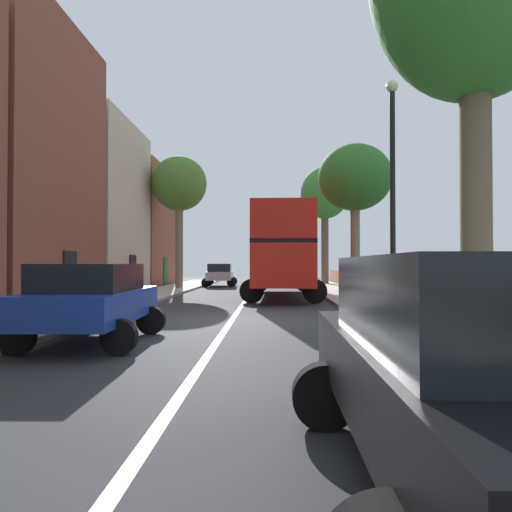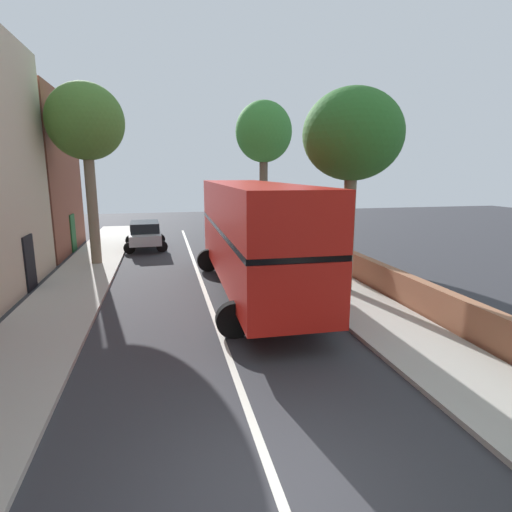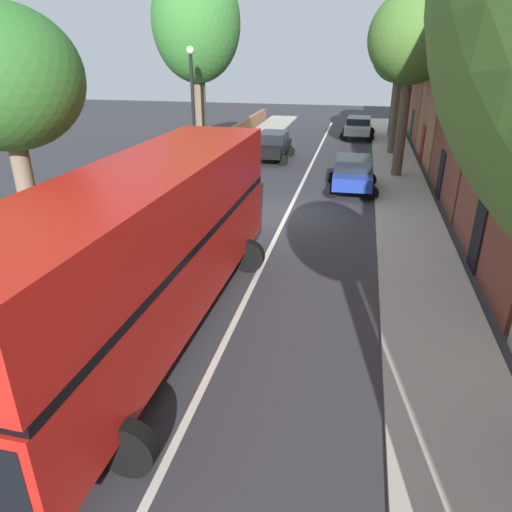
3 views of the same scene
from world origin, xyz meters
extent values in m
plane|color=#333338|center=(0.00, 0.00, 0.00)|extent=(84.00, 84.00, 0.00)
cube|color=silver|center=(0.00, 0.00, 0.00)|extent=(0.16, 54.00, 0.01)
cube|color=#B2ADA3|center=(-4.90, 0.00, 0.06)|extent=(2.60, 60.00, 0.12)
cube|color=#B2ADA3|center=(4.90, 0.00, 0.06)|extent=(2.60, 60.00, 0.12)
cube|color=brown|center=(-8.50, -20.00, 4.62)|extent=(4.00, 7.68, 9.23)
cube|color=#194C23|center=(-6.47, -20.00, 1.05)|extent=(0.08, 1.10, 2.10)
cube|color=#9E6647|center=(-8.50, -12.00, 4.34)|extent=(4.00, 7.68, 8.69)
cube|color=maroon|center=(-6.47, -12.00, 1.05)|extent=(0.08, 1.10, 2.10)
cube|color=brown|center=(-8.50, -4.00, 4.69)|extent=(4.00, 7.68, 9.38)
cube|color=black|center=(-6.47, -4.00, 1.05)|extent=(0.08, 1.10, 2.10)
cube|color=black|center=(-6.47, 4.00, 1.05)|extent=(0.08, 1.10, 2.10)
cube|color=#9E6647|center=(6.45, 0.00, 0.55)|extent=(0.36, 54.00, 1.09)
cube|color=red|center=(1.70, 9.53, 1.55)|extent=(2.72, 11.46, 1.70)
cube|color=black|center=(1.70, 9.53, 2.48)|extent=(2.75, 11.35, 0.16)
cube|color=red|center=(1.70, 9.53, 3.31)|extent=(2.72, 11.46, 1.50)
cylinder|color=black|center=(0.50, 13.44, 0.50)|extent=(1.01, 0.32, 1.00)
cylinder|color=black|center=(0.34, 5.68, 0.50)|extent=(1.01, 0.32, 1.00)
cylinder|color=black|center=(2.90, 5.63, 0.50)|extent=(1.01, 0.32, 1.00)
cube|color=#1E389E|center=(-2.50, -3.99, 0.78)|extent=(1.86, 3.95, 0.60)
cube|color=black|center=(-2.50, -4.18, 1.34)|extent=(1.68, 2.19, 0.54)
cylinder|color=black|center=(-3.44, -2.80, 0.32)|extent=(0.65, 0.24, 0.64)
cylinder|color=black|center=(-1.62, -2.76, 0.32)|extent=(0.65, 0.24, 0.64)
cylinder|color=black|center=(-3.38, -5.22, 0.32)|extent=(0.65, 0.24, 0.64)
cylinder|color=black|center=(-1.56, -5.18, 0.32)|extent=(0.65, 0.24, 0.64)
cube|color=#B7BABF|center=(-2.50, -19.14, 0.77)|extent=(1.98, 4.61, 0.58)
cube|color=black|center=(-2.51, -19.37, 1.30)|extent=(1.77, 2.56, 0.49)
cylinder|color=black|center=(-3.40, -17.70, 0.32)|extent=(0.65, 0.24, 0.64)
cylinder|color=black|center=(-1.51, -17.76, 0.32)|extent=(0.65, 0.24, 0.64)
cylinder|color=black|center=(-3.49, -20.53, 0.32)|extent=(0.65, 0.24, 0.64)
cylinder|color=black|center=(-1.60, -20.59, 0.32)|extent=(0.65, 0.24, 0.64)
cube|color=black|center=(2.50, -10.05, 0.77)|extent=(1.74, 4.27, 0.59)
cube|color=black|center=(2.50, -10.27, 1.37)|extent=(1.59, 2.35, 0.60)
cylinder|color=black|center=(1.64, -8.73, 0.32)|extent=(0.64, 0.23, 0.64)
cylinder|color=black|center=(3.38, -8.74, 0.32)|extent=(0.64, 0.23, 0.64)
cylinder|color=black|center=(1.62, -11.37, 0.32)|extent=(0.64, 0.23, 0.64)
cylinder|color=black|center=(3.36, -11.38, 0.32)|extent=(0.64, 0.23, 0.64)
cylinder|color=brown|center=(-4.77, -7.38, 2.95)|extent=(0.53, 0.53, 5.66)
ellipsoid|color=#47752D|center=(-4.77, -7.38, 6.83)|extent=(4.21, 4.21, 4.37)
cylinder|color=#7A6B56|center=(5.13, 8.84, 2.49)|extent=(0.44, 0.44, 4.74)
ellipsoid|color=#2D6B28|center=(5.13, 8.84, 5.73)|extent=(3.48, 3.48, 3.16)
cylinder|color=brown|center=(-5.00, -20.05, 2.65)|extent=(0.49, 0.49, 5.07)
ellipsoid|color=#47752D|center=(-5.00, -20.05, 6.20)|extent=(4.06, 4.06, 4.47)
cylinder|color=brown|center=(5.07, -4.27, 3.27)|extent=(0.58, 0.58, 6.29)
ellipsoid|color=#387F33|center=(5.07, -4.27, 7.43)|extent=(4.06, 4.06, 5.25)
cylinder|color=brown|center=(-4.78, -13.48, 2.98)|extent=(0.56, 0.56, 5.72)
ellipsoid|color=#2D6B28|center=(-4.78, -13.48, 6.92)|extent=(4.34, 4.34, 4.77)
cylinder|color=black|center=(4.30, -1.12, 3.12)|extent=(0.14, 0.14, 6.00)
sphere|color=silver|center=(4.30, -1.12, 6.27)|extent=(0.32, 0.32, 0.32)
cylinder|color=black|center=(5.30, -3.80, 0.65)|extent=(0.52, 0.52, 1.06)
cylinder|color=olive|center=(5.30, -3.80, 1.23)|extent=(0.55, 0.55, 0.10)
camera|label=1|loc=(1.11, -13.32, 1.62)|focal=32.62mm
camera|label=2|loc=(-1.41, -4.70, 4.45)|focal=28.54mm
camera|label=3|loc=(-2.70, 18.45, 6.33)|focal=32.86mm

